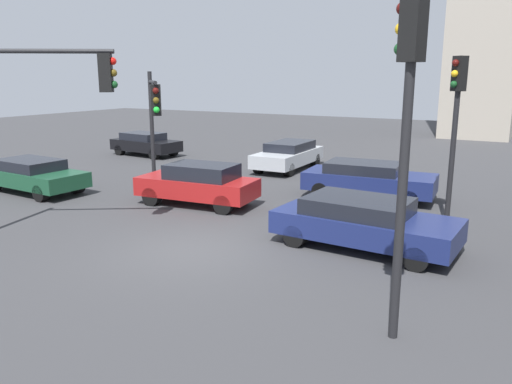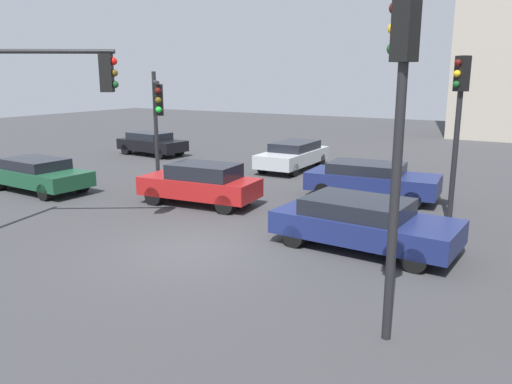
% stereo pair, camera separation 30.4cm
% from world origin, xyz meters
% --- Properties ---
extents(ground_plane, '(87.90, 87.90, 0.00)m').
position_xyz_m(ground_plane, '(0.00, 0.00, 0.00)').
color(ground_plane, '#38383A').
extents(traffic_light_0, '(0.44, 0.49, 5.00)m').
position_xyz_m(traffic_light_0, '(5.40, 5.88, 3.49)').
color(traffic_light_0, black).
rests_on(traffic_light_0, ground_plane).
extents(traffic_light_1, '(2.88, 3.04, 4.61)m').
position_xyz_m(traffic_light_1, '(-4.55, 4.08, 3.24)').
color(traffic_light_1, black).
rests_on(traffic_light_1, ground_plane).
extents(traffic_light_2, '(3.71, 2.45, 5.39)m').
position_xyz_m(traffic_light_2, '(-4.26, -1.18, 3.85)').
color(traffic_light_2, black).
rests_on(traffic_light_2, ground_plane).
extents(traffic_light_3, '(0.49, 0.40, 5.64)m').
position_xyz_m(traffic_light_3, '(5.74, -1.92, 3.90)').
color(traffic_light_3, black).
rests_on(traffic_light_3, ground_plane).
extents(car_1, '(4.81, 2.28, 1.34)m').
position_xyz_m(car_1, '(2.28, 7.85, 0.73)').
color(car_1, navy).
rests_on(car_1, ground_plane).
extents(car_2, '(4.31, 2.10, 1.47)m').
position_xyz_m(car_2, '(-2.58, 3.97, 0.77)').
color(car_2, maroon).
rests_on(car_2, ground_plane).
extents(car_3, '(4.22, 2.11, 1.29)m').
position_xyz_m(car_3, '(-11.88, 11.79, 0.69)').
color(car_3, black).
rests_on(car_3, ground_plane).
extents(car_5, '(4.80, 2.34, 1.32)m').
position_xyz_m(car_5, '(3.83, 2.41, 0.71)').
color(car_5, navy).
rests_on(car_5, ground_plane).
extents(car_6, '(4.55, 2.11, 1.28)m').
position_xyz_m(car_6, '(-9.38, 2.48, 0.70)').
color(car_6, '#19472D').
rests_on(car_6, ground_plane).
extents(car_7, '(1.95, 4.69, 1.33)m').
position_xyz_m(car_7, '(-2.87, 11.84, 0.71)').
color(car_7, '#ADB2B7').
rests_on(car_7, ground_plane).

